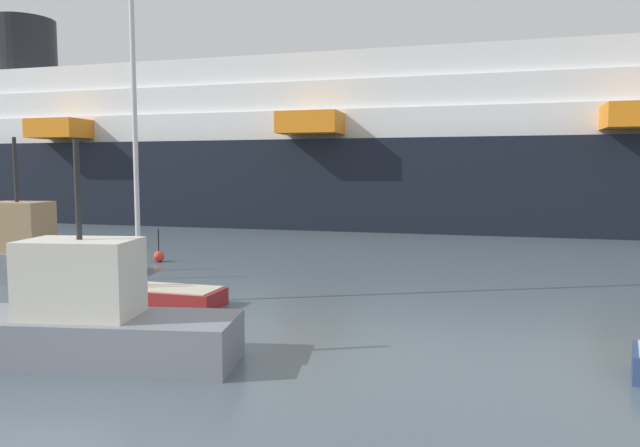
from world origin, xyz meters
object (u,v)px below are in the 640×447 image
(sailboat_1, at_px, (126,283))
(cruise_ship, at_px, (225,152))
(fishing_boat_2, at_px, (25,251))
(channel_buoy_0, at_px, (159,256))
(fishing_boat_0, at_px, (92,319))

(sailboat_1, relative_size, cruise_ship, 0.11)
(fishing_boat_2, distance_m, cruise_ship, 29.13)
(sailboat_1, height_order, channel_buoy_0, sailboat_1)
(sailboat_1, bearing_deg, fishing_boat_2, 155.24)
(fishing_boat_0, height_order, channel_buoy_0, fishing_boat_0)
(cruise_ship, bearing_deg, channel_buoy_0, -72.31)
(fishing_boat_0, xyz_separation_m, channel_buoy_0, (-6.14, 13.43, -0.71))
(sailboat_1, xyz_separation_m, fishing_boat_2, (-7.03, 3.47, 0.38))
(fishing_boat_2, distance_m, channel_buoy_0, 5.78)
(fishing_boat_0, distance_m, fishing_boat_2, 13.28)
(fishing_boat_0, height_order, fishing_boat_2, fishing_boat_2)
(sailboat_1, height_order, fishing_boat_2, sailboat_1)
(fishing_boat_0, bearing_deg, cruise_ship, -79.31)
(fishing_boat_0, bearing_deg, channel_buoy_0, -74.37)
(sailboat_1, relative_size, fishing_boat_2, 1.68)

